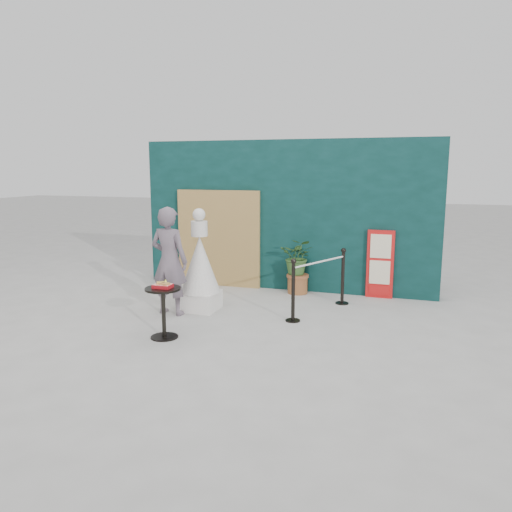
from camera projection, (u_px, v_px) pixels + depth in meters
name	position (u px, v px, depth m)	size (l,w,h in m)	color
ground	(231.00, 336.00, 7.38)	(60.00, 60.00, 0.00)	#ADAAA5
back_wall	(286.00, 216.00, 10.06)	(6.00, 0.30, 3.00)	black
bamboo_fence	(218.00, 238.00, 10.39)	(1.80, 0.08, 2.00)	tan
woman	(169.00, 261.00, 8.35)	(0.67, 0.44, 1.83)	#665762
menu_board	(380.00, 264.00, 9.44)	(0.50, 0.07, 1.30)	red
statue	(200.00, 269.00, 8.62)	(0.69, 0.69, 1.78)	silver
cafe_table	(163.00, 305.00, 7.22)	(0.52, 0.52, 0.75)	black
food_basket	(163.00, 285.00, 7.17)	(0.26, 0.19, 0.11)	#AD121A
planter	(298.00, 262.00, 9.78)	(0.64, 0.56, 1.10)	brown
stanchion_barrier	(319.00, 284.00, 8.52)	(0.84, 1.54, 1.03)	black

